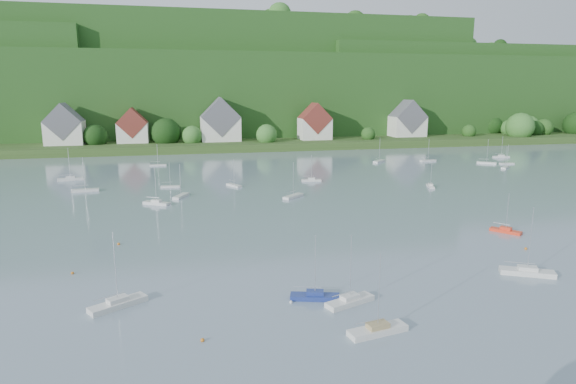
{
  "coord_description": "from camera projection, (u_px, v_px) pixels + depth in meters",
  "views": [
    {
      "loc": [
        -12.27,
        -17.11,
        23.68
      ],
      "look_at": [
        8.39,
        75.0,
        4.0
      ],
      "focal_mm": 30.51,
      "sensor_mm": 36.0,
      "label": 1
    }
  ],
  "objects": [
    {
      "name": "mooring_buoy_1",
      "position": [
        291.0,
        303.0,
        55.5
      ],
      "size": [
        0.38,
        0.38,
        0.38
      ],
      "primitive_type": "sphere",
      "color": "silver",
      "rests_on": "ground"
    },
    {
      "name": "mooring_buoy_3",
      "position": [
        119.0,
        245.0,
        76.44
      ],
      "size": [
        0.45,
        0.45,
        0.45
      ],
      "primitive_type": "sphere",
      "color": "#C96D1A",
      "rests_on": "ground"
    },
    {
      "name": "village_building_3",
      "position": [
        315.0,
        124.0,
        209.19
      ],
      "size": [
        13.0,
        10.4,
        15.5
      ],
      "color": "silver",
      "rests_on": "far_shore_strip"
    },
    {
      "name": "village_building_4",
      "position": [
        407.0,
        122.0,
        222.62
      ],
      "size": [
        15.0,
        10.4,
        16.5
      ],
      "color": "silver",
      "rests_on": "far_shore_strip"
    },
    {
      "name": "village_building_1",
      "position": [
        133.0,
        128.0,
        196.12
      ],
      "size": [
        12.0,
        9.36,
        14.0
      ],
      "color": "silver",
      "rests_on": "far_shore_strip"
    },
    {
      "name": "near_sailboat_1",
      "position": [
        315.0,
        296.0,
        56.43
      ],
      "size": [
        5.9,
        3.11,
        7.68
      ],
      "rotation": [
        0.0,
        0.0,
        -0.28
      ],
      "color": "navy",
      "rests_on": "ground"
    },
    {
      "name": "near_sailboat_4",
      "position": [
        527.0,
        271.0,
        63.9
      ],
      "size": [
        6.81,
        4.79,
        9.06
      ],
      "rotation": [
        0.0,
        0.0,
        -0.48
      ],
      "color": "silver",
      "rests_on": "ground"
    },
    {
      "name": "far_shore_strip",
      "position": [
        207.0,
        142.0,
        214.54
      ],
      "size": [
        600.0,
        60.0,
        3.0
      ],
      "primitive_type": "cube",
      "color": "#2F4C1C",
      "rests_on": "ground"
    },
    {
      "name": "mooring_buoy_0",
      "position": [
        203.0,
        341.0,
        47.05
      ],
      "size": [
        0.4,
        0.4,
        0.4
      ],
      "primitive_type": "sphere",
      "color": "#C96D1A",
      "rests_on": "ground"
    },
    {
      "name": "far_sailboat_cluster",
      "position": [
        247.0,
        176.0,
        136.01
      ],
      "size": [
        194.37,
        58.47,
        8.71
      ],
      "color": "silver",
      "rests_on": "ground"
    },
    {
      "name": "mooring_buoy_5",
      "position": [
        73.0,
        274.0,
        64.3
      ],
      "size": [
        0.41,
        0.41,
        0.41
      ],
      "primitive_type": "sphere",
      "color": "#C96D1A",
      "rests_on": "ground"
    },
    {
      "name": "mooring_buoy_2",
      "position": [
        526.0,
        249.0,
        74.18
      ],
      "size": [
        0.44,
        0.44,
        0.44
      ],
      "primitive_type": "sphere",
      "color": "#C96D1A",
      "rests_on": "ground"
    },
    {
      "name": "near_sailboat_5",
      "position": [
        506.0,
        230.0,
        82.9
      ],
      "size": [
        4.07,
        4.92,
        6.8
      ],
      "rotation": [
        0.0,
        0.0,
        -0.95
      ],
      "color": "red",
      "rests_on": "ground"
    },
    {
      "name": "village_building_0",
      "position": [
        65.0,
        128.0,
        188.7
      ],
      "size": [
        14.0,
        10.4,
        16.0
      ],
      "color": "silver",
      "rests_on": "far_shore_strip"
    },
    {
      "name": "forested_ridge",
      "position": [
        199.0,
        92.0,
        275.76
      ],
      "size": [
        620.0,
        181.22,
        69.89
      ],
      "color": "#1A4315",
      "rests_on": "ground"
    },
    {
      "name": "near_sailboat_0",
      "position": [
        118.0,
        303.0,
        54.43
      ],
      "size": [
        6.4,
        4.9,
        8.66
      ],
      "rotation": [
        0.0,
        0.0,
        0.55
      ],
      "color": "silver",
      "rests_on": "ground"
    },
    {
      "name": "near_sailboat_2",
      "position": [
        378.0,
        329.0,
        48.48
      ],
      "size": [
        6.42,
        2.88,
        8.37
      ],
      "rotation": [
        0.0,
        0.0,
        0.19
      ],
      "color": "silver",
      "rests_on": "ground"
    },
    {
      "name": "village_building_2",
      "position": [
        220.0,
        123.0,
        202.36
      ],
      "size": [
        16.0,
        11.44,
        18.0
      ],
      "color": "silver",
      "rests_on": "far_shore_strip"
    },
    {
      "name": "near_sailboat_3",
      "position": [
        350.0,
        300.0,
        55.16
      ],
      "size": [
        6.23,
        3.74,
        8.13
      ],
      "rotation": [
        0.0,
        0.0,
        0.37
      ],
      "color": "silver",
      "rests_on": "ground"
    }
  ]
}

